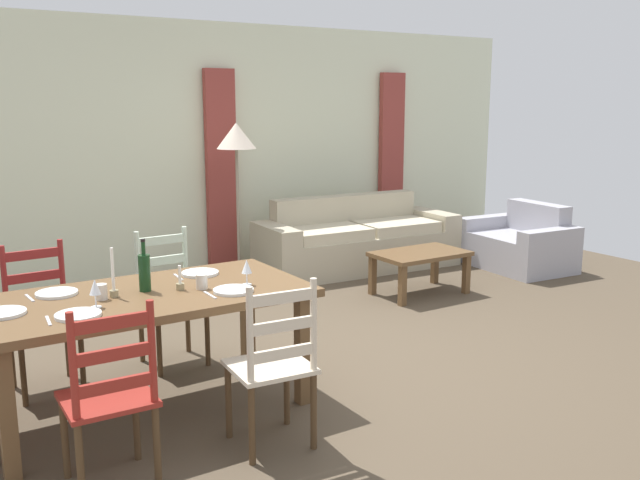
{
  "coord_description": "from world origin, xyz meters",
  "views": [
    {
      "loc": [
        -2.67,
        -4.04,
        1.87
      ],
      "look_at": [
        0.33,
        0.67,
        0.75
      ],
      "focal_mm": 39.45,
      "sensor_mm": 36.0,
      "label": 1
    }
  ],
  "objects_px": {
    "coffee_cup_primary": "(202,282)",
    "dining_chair_near_left": "(110,397)",
    "dining_table": "(146,307)",
    "couch": "(355,243)",
    "wine_glass_near_left": "(95,288)",
    "standing_lamp": "(236,146)",
    "wine_bottle": "(144,272)",
    "dining_chair_far_left": "(41,318)",
    "coffee_cup_secondary": "(101,292)",
    "wine_glass_near_right": "(247,268)",
    "coffee_table": "(420,258)",
    "dining_chair_far_right": "(170,298)",
    "dining_chair_near_right": "(274,365)",
    "armchair_upholstered": "(521,245)"
  },
  "relations": [
    {
      "from": "wine_glass_near_left",
      "to": "wine_bottle",
      "type": "bearing_deg",
      "value": 29.08
    },
    {
      "from": "dining_chair_near_right",
      "to": "wine_glass_near_left",
      "type": "distance_m",
      "value": 1.06
    },
    {
      "from": "wine_glass_near_left",
      "to": "coffee_table",
      "type": "height_order",
      "value": "wine_glass_near_left"
    },
    {
      "from": "wine_bottle",
      "to": "couch",
      "type": "xyz_separation_m",
      "value": [
        3.18,
        2.33,
        -0.58
      ]
    },
    {
      "from": "dining_chair_far_left",
      "to": "coffee_cup_primary",
      "type": "distance_m",
      "value": 1.18
    },
    {
      "from": "wine_glass_near_right",
      "to": "couch",
      "type": "bearing_deg",
      "value": 44.12
    },
    {
      "from": "wine_glass_near_right",
      "to": "coffee_cup_secondary",
      "type": "xyz_separation_m",
      "value": [
        -0.84,
        0.16,
        -0.07
      ]
    },
    {
      "from": "wine_bottle",
      "to": "wine_glass_near_right",
      "type": "bearing_deg",
      "value": -19.67
    },
    {
      "from": "dining_table",
      "to": "dining_chair_near_right",
      "type": "xyz_separation_m",
      "value": [
        0.42,
        -0.79,
        -0.19
      ]
    },
    {
      "from": "wine_glass_near_right",
      "to": "coffee_cup_primary",
      "type": "relative_size",
      "value": 1.79
    },
    {
      "from": "coffee_cup_primary",
      "to": "dining_chair_near_left",
      "type": "bearing_deg",
      "value": -139.46
    },
    {
      "from": "dining_chair_near_left",
      "to": "armchair_upholstered",
      "type": "relative_size",
      "value": 0.79
    },
    {
      "from": "coffee_cup_secondary",
      "to": "dining_chair_far_right",
      "type": "bearing_deg",
      "value": 47.53
    },
    {
      "from": "coffee_table",
      "to": "standing_lamp",
      "type": "xyz_separation_m",
      "value": [
        -1.26,
        1.4,
        1.06
      ]
    },
    {
      "from": "wine_glass_near_right",
      "to": "dining_chair_far_right",
      "type": "bearing_deg",
      "value": 101.03
    },
    {
      "from": "dining_chair_near_right",
      "to": "dining_chair_far_left",
      "type": "bearing_deg",
      "value": 120.13
    },
    {
      "from": "dining_chair_far_right",
      "to": "coffee_cup_secondary",
      "type": "height_order",
      "value": "dining_chair_far_right"
    },
    {
      "from": "coffee_cup_secondary",
      "to": "standing_lamp",
      "type": "xyz_separation_m",
      "value": [
        2.1,
        2.56,
        0.62
      ]
    },
    {
      "from": "dining_table",
      "to": "dining_chair_near_right",
      "type": "relative_size",
      "value": 1.98
    },
    {
      "from": "dining_table",
      "to": "dining_chair_near_left",
      "type": "xyz_separation_m",
      "value": [
        -0.44,
        -0.74,
        -0.19
      ]
    },
    {
      "from": "wine_bottle",
      "to": "coffee_cup_primary",
      "type": "xyz_separation_m",
      "value": [
        0.3,
        -0.14,
        -0.07
      ]
    },
    {
      "from": "couch",
      "to": "standing_lamp",
      "type": "xyz_separation_m",
      "value": [
        -1.35,
        0.18,
        1.12
      ]
    },
    {
      "from": "dining_table",
      "to": "dining_chair_far_left",
      "type": "xyz_separation_m",
      "value": [
        -0.46,
        0.73,
        -0.19
      ]
    },
    {
      "from": "coffee_table",
      "to": "dining_table",
      "type": "bearing_deg",
      "value": -159.5
    },
    {
      "from": "wine_bottle",
      "to": "coffee_cup_secondary",
      "type": "height_order",
      "value": "wine_bottle"
    },
    {
      "from": "wine_bottle",
      "to": "coffee_cup_secondary",
      "type": "bearing_deg",
      "value": -170.96
    },
    {
      "from": "dining_table",
      "to": "coffee_cup_primary",
      "type": "relative_size",
      "value": 21.11
    },
    {
      "from": "wine_bottle",
      "to": "coffee_table",
      "type": "height_order",
      "value": "wine_bottle"
    },
    {
      "from": "dining_table",
      "to": "coffee_cup_primary",
      "type": "bearing_deg",
      "value": -15.67
    },
    {
      "from": "dining_chair_near_right",
      "to": "armchair_upholstered",
      "type": "height_order",
      "value": "dining_chair_near_right"
    },
    {
      "from": "wine_glass_near_left",
      "to": "standing_lamp",
      "type": "height_order",
      "value": "standing_lamp"
    },
    {
      "from": "wine_glass_near_left",
      "to": "coffee_table",
      "type": "distance_m",
      "value": 3.71
    },
    {
      "from": "dining_chair_far_right",
      "to": "coffee_cup_primary",
      "type": "relative_size",
      "value": 10.67
    },
    {
      "from": "wine_glass_near_right",
      "to": "wine_glass_near_left",
      "type": "bearing_deg",
      "value": 179.09
    },
    {
      "from": "dining_chair_far_right",
      "to": "wine_bottle",
      "type": "bearing_deg",
      "value": -120.04
    },
    {
      "from": "dining_chair_far_right",
      "to": "dining_chair_near_right",
      "type": "bearing_deg",
      "value": -89.69
    },
    {
      "from": "dining_chair_far_left",
      "to": "couch",
      "type": "relative_size",
      "value": 0.41
    },
    {
      "from": "dining_table",
      "to": "couch",
      "type": "bearing_deg",
      "value": 36.62
    },
    {
      "from": "wine_bottle",
      "to": "couch",
      "type": "distance_m",
      "value": 3.99
    },
    {
      "from": "dining_table",
      "to": "coffee_table",
      "type": "xyz_separation_m",
      "value": [
        3.11,
        1.16,
        -0.31
      ]
    },
    {
      "from": "wine_bottle",
      "to": "coffee_cup_primary",
      "type": "relative_size",
      "value": 3.51
    },
    {
      "from": "wine_glass_near_right",
      "to": "dining_chair_near_right",
      "type": "bearing_deg",
      "value": -104.62
    },
    {
      "from": "dining_chair_near_right",
      "to": "coffee_cup_primary",
      "type": "xyz_separation_m",
      "value": [
        -0.1,
        0.7,
        0.32
      ]
    },
    {
      "from": "dining_chair_near_left",
      "to": "dining_chair_near_right",
      "type": "distance_m",
      "value": 0.86
    },
    {
      "from": "dining_chair_near_left",
      "to": "wine_glass_near_left",
      "type": "xyz_separation_m",
      "value": [
        0.11,
        0.6,
        0.38
      ]
    },
    {
      "from": "wine_glass_near_left",
      "to": "standing_lamp",
      "type": "relative_size",
      "value": 0.1
    },
    {
      "from": "wine_bottle",
      "to": "dining_table",
      "type": "bearing_deg",
      "value": -106.96
    },
    {
      "from": "dining_chair_far_left",
      "to": "wine_glass_near_right",
      "type": "bearing_deg",
      "value": -40.17
    },
    {
      "from": "dining_chair_far_left",
      "to": "dining_chair_far_right",
      "type": "xyz_separation_m",
      "value": [
        0.87,
        0.01,
        0.0
      ]
    },
    {
      "from": "coffee_cup_secondary",
      "to": "wine_glass_near_left",
      "type": "bearing_deg",
      "value": -115.45
    }
  ]
}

